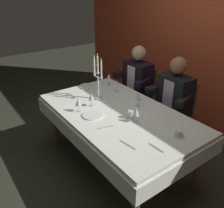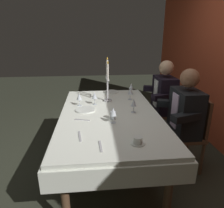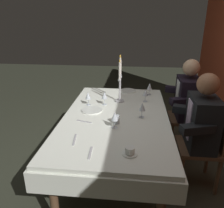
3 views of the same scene
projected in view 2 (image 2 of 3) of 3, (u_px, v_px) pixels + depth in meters
name	position (u px, v px, depth m)	size (l,w,h in m)	color
ground_plane	(110.00, 167.00, 2.55)	(12.00, 12.00, 0.00)	#2F3226
dining_table	(109.00, 122.00, 2.35)	(1.94, 1.14, 0.74)	white
candelabra	(107.00, 84.00, 2.63)	(0.19, 0.11, 0.58)	silver
dinner_plate_0	(111.00, 92.00, 3.11)	(0.22, 0.22, 0.01)	white
dinner_plate_1	(85.00, 110.00, 2.37)	(0.23, 0.23, 0.01)	white
wine_glass_0	(130.00, 92.00, 2.73)	(0.07, 0.07, 0.16)	silver
wine_glass_1	(113.00, 112.00, 2.00)	(0.07, 0.07, 0.16)	silver
wine_glass_2	(131.00, 87.00, 2.98)	(0.07, 0.07, 0.16)	silver
wine_glass_3	(134.00, 103.00, 2.27)	(0.07, 0.07, 0.16)	silver
wine_glass_4	(79.00, 97.00, 2.49)	(0.07, 0.07, 0.16)	silver
wine_glass_5	(95.00, 96.00, 2.53)	(0.07, 0.07, 0.16)	silver
water_tumbler_0	(113.00, 115.00, 2.12)	(0.06, 0.06, 0.09)	silver
coffee_cup_0	(138.00, 141.00, 1.64)	(0.13, 0.12, 0.06)	white
fork_0	(82.00, 120.00, 2.10)	(0.17, 0.02, 0.01)	#B7B7BC
knife_1	(80.00, 136.00, 1.76)	(0.19, 0.02, 0.01)	#B7B7BC
fork_2	(101.00, 146.00, 1.61)	(0.17, 0.02, 0.01)	#B7B7BC
seated_diner_0	(165.00, 94.00, 3.01)	(0.63, 0.48, 1.24)	brown
seated_diner_1	(186.00, 112.00, 2.33)	(0.63, 0.48, 1.24)	brown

